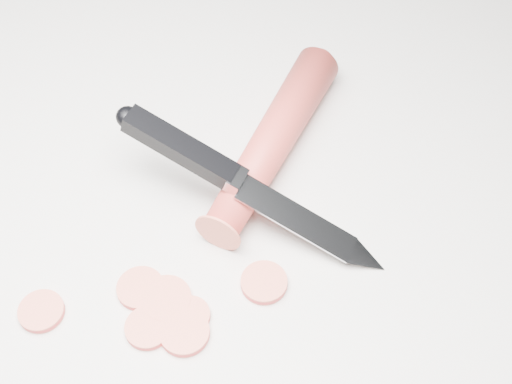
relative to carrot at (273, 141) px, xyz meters
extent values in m
plane|color=beige|center=(-0.08, -0.11, -0.02)|extent=(2.40, 2.40, 0.00)
cylinder|color=red|center=(0.00, 0.00, 0.00)|extent=(0.14, 0.19, 0.03)
cylinder|color=#D95C45|center=(-0.10, -0.13, -0.02)|extent=(0.04, 0.04, 0.01)
cylinder|color=#D95C45|center=(-0.11, -0.15, -0.02)|extent=(0.03, 0.03, 0.01)
cylinder|color=#D95C45|center=(-0.08, -0.15, -0.02)|extent=(0.03, 0.03, 0.01)
cylinder|color=#D95C45|center=(-0.02, -0.12, -0.02)|extent=(0.04, 0.04, 0.01)
cylinder|color=#D95C45|center=(-0.08, -0.16, -0.02)|extent=(0.04, 0.04, 0.01)
cylinder|color=#D95C45|center=(-0.12, -0.12, -0.02)|extent=(0.04, 0.04, 0.01)
cylinder|color=#D95C45|center=(-0.19, -0.13, -0.02)|extent=(0.03, 0.03, 0.01)
camera|label=1|loc=(-0.06, -0.38, 0.46)|focal=50.00mm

